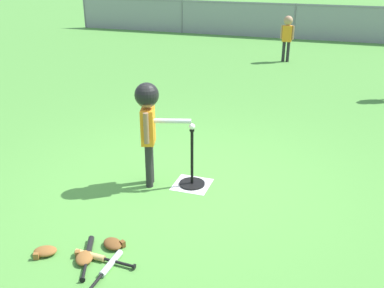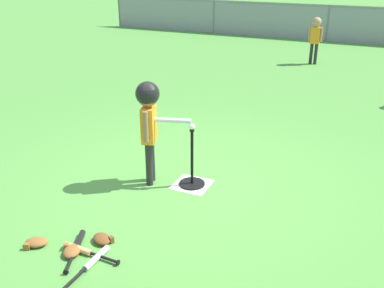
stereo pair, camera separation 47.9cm
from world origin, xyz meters
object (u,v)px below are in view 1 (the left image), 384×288
at_px(batting_tee, 192,176).
at_px(fielder_near_left, 287,32).
at_px(spare_bat_wood, 96,257).
at_px(batter_child, 148,114).
at_px(glove_by_plate, 84,258).
at_px(spare_bat_silver, 107,268).
at_px(spare_bat_black, 88,252).
at_px(baseball_on_tee, 192,127).
at_px(glove_near_bats, 45,251).
at_px(glove_tossed_aside, 113,244).

distance_m(batting_tee, fielder_near_left, 7.36).
bearing_deg(spare_bat_wood, fielder_near_left, 86.55).
height_order(batter_child, spare_bat_wood, batter_child).
xyz_separation_m(batting_tee, glove_by_plate, (-0.48, -1.74, -0.09)).
relative_size(spare_bat_silver, spare_bat_black, 1.17).
bearing_deg(spare_bat_black, batting_tee, 73.27).
xyz_separation_m(baseball_on_tee, fielder_near_left, (0.16, 7.33, -0.01)).
bearing_deg(batter_child, batting_tee, 16.54).
bearing_deg(spare_bat_wood, spare_bat_silver, -32.34).
relative_size(batting_tee, spare_bat_wood, 1.16).
height_order(fielder_near_left, spare_bat_black, fielder_near_left).
relative_size(batter_child, spare_bat_silver, 1.85).
bearing_deg(glove_by_plate, spare_bat_wood, 28.22).
bearing_deg(batter_child, glove_near_bats, -103.57).
bearing_deg(glove_by_plate, glove_near_bats, -174.95).
relative_size(spare_bat_black, glove_by_plate, 2.26).
relative_size(batting_tee, glove_near_bats, 2.79).
bearing_deg(glove_near_bats, baseball_on_tee, 63.45).
relative_size(batter_child, glove_by_plate, 4.90).
bearing_deg(fielder_near_left, spare_bat_silver, -92.30).
height_order(glove_near_bats, glove_tossed_aside, same).
bearing_deg(batter_child, glove_by_plate, -89.54).
distance_m(batter_child, glove_by_plate, 1.82).
distance_m(spare_bat_black, glove_tossed_aside, 0.25).
bearing_deg(glove_by_plate, fielder_near_left, 85.95).
distance_m(spare_bat_silver, glove_by_plate, 0.28).
relative_size(batter_child, fielder_near_left, 1.09).
bearing_deg(spare_bat_silver, baseball_on_tee, 83.46).
bearing_deg(batting_tee, glove_by_plate, -105.46).
bearing_deg(baseball_on_tee, spare_bat_wood, -102.81).
xyz_separation_m(baseball_on_tee, spare_bat_wood, (-0.38, -1.68, -0.74)).
height_order(batter_child, glove_near_bats, batter_child).
xyz_separation_m(batter_child, spare_bat_silver, (0.29, -1.65, -0.89)).
xyz_separation_m(baseball_on_tee, glove_tossed_aside, (-0.32, -1.46, -0.74)).
height_order(spare_bat_silver, glove_tossed_aside, glove_tossed_aside).
xyz_separation_m(spare_bat_wood, glove_by_plate, (-0.10, -0.05, 0.01)).
relative_size(baseball_on_tee, spare_bat_wood, 0.12).
xyz_separation_m(spare_bat_silver, spare_bat_wood, (-0.18, 0.11, 0.00)).
bearing_deg(spare_bat_silver, spare_bat_wood, 147.66).
relative_size(batter_child, spare_bat_wood, 2.05).
xyz_separation_m(batting_tee, glove_tossed_aside, (-0.32, -1.46, -0.09)).
distance_m(batting_tee, spare_bat_black, 1.71).
bearing_deg(glove_near_bats, glove_tossed_aside, 29.38).
height_order(baseball_on_tee, spare_bat_wood, baseball_on_tee).
bearing_deg(fielder_near_left, spare_bat_wood, -93.45).
bearing_deg(baseball_on_tee, glove_near_bats, -116.55).
distance_m(spare_bat_wood, glove_near_bats, 0.51).
xyz_separation_m(batting_tee, spare_bat_silver, (-0.21, -1.80, -0.09)).
bearing_deg(baseball_on_tee, fielder_near_left, 88.74).
height_order(spare_bat_black, glove_near_bats, glove_near_bats).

